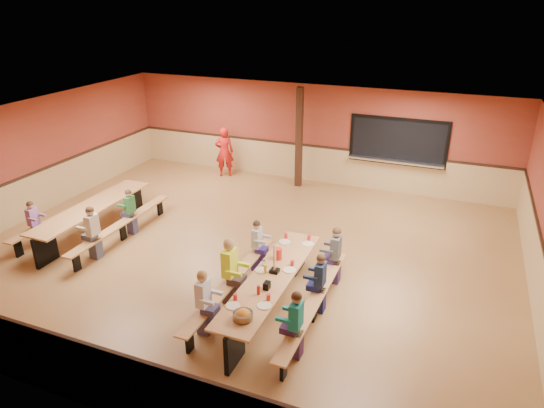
% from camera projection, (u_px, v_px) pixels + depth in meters
% --- Properties ---
extents(ground, '(12.00, 12.00, 0.00)m').
position_uv_depth(ground, '(244.00, 251.00, 11.15)').
color(ground, brown).
rests_on(ground, ground).
extents(room_envelope, '(12.04, 10.04, 3.02)m').
position_uv_depth(room_envelope, '(243.00, 224.00, 10.87)').
color(room_envelope, brown).
rests_on(room_envelope, ground).
extents(kitchen_pass_through, '(2.78, 0.28, 1.38)m').
position_uv_depth(kitchen_pass_through, '(398.00, 144.00, 13.89)').
color(kitchen_pass_through, black).
rests_on(kitchen_pass_through, ground).
extents(structural_post, '(0.18, 0.18, 3.00)m').
position_uv_depth(structural_post, '(299.00, 138.00, 14.37)').
color(structural_post, black).
rests_on(structural_post, ground).
extents(cafeteria_table_main, '(1.91, 3.70, 0.74)m').
position_uv_depth(cafeteria_table_main, '(272.00, 286.00, 8.85)').
color(cafeteria_table_main, '#B67B48').
rests_on(cafeteria_table_main, ground).
extents(cafeteria_table_second, '(1.91, 3.70, 0.74)m').
position_uv_depth(cafeteria_table_second, '(93.00, 214.00, 11.74)').
color(cafeteria_table_second, '#B67B48').
rests_on(cafeteria_table_second, ground).
extents(seated_child_white_left, '(0.37, 0.30, 1.22)m').
position_uv_depth(seated_child_white_left, '(204.00, 303.00, 8.22)').
color(seated_child_white_left, silver).
rests_on(seated_child_white_left, ground).
extents(seated_adult_yellow, '(0.43, 0.35, 1.33)m').
position_uv_depth(seated_adult_yellow, '(230.00, 272.00, 9.04)').
color(seated_adult_yellow, '#E5FF27').
rests_on(seated_adult_yellow, ground).
extents(seated_child_grey_left, '(0.34, 0.27, 1.14)m').
position_uv_depth(seated_child_grey_left, '(257.00, 246.00, 10.15)').
color(seated_child_grey_left, beige).
rests_on(seated_child_grey_left, ground).
extents(seated_child_teal_right, '(0.36, 0.30, 1.20)m').
position_uv_depth(seated_child_teal_right, '(296.00, 325.00, 7.68)').
color(seated_child_teal_right, teal).
rests_on(seated_child_teal_right, ground).
extents(seated_child_navy_right, '(0.35, 0.29, 1.17)m').
position_uv_depth(seated_child_navy_right, '(320.00, 284.00, 8.81)').
color(seated_child_navy_right, '#192A4C').
rests_on(seated_child_navy_right, ground).
extents(seated_child_char_right, '(0.37, 0.30, 1.21)m').
position_uv_depth(seated_child_char_right, '(335.00, 256.00, 9.70)').
color(seated_child_char_right, '#4C5156').
rests_on(seated_child_char_right, ground).
extents(seated_child_purple_sec, '(0.32, 0.26, 1.11)m').
position_uv_depth(seated_child_purple_sec, '(34.00, 224.00, 11.15)').
color(seated_child_purple_sec, '#955D96').
rests_on(seated_child_purple_sec, ground).
extents(seated_child_green_sec, '(0.33, 0.27, 1.13)m').
position_uv_depth(seated_child_green_sec, '(131.00, 212.00, 11.75)').
color(seated_child_green_sec, '#2C6F38').
rests_on(seated_child_green_sec, ground).
extents(seated_child_tan_sec, '(0.37, 0.31, 1.22)m').
position_uv_depth(seated_child_tan_sec, '(93.00, 233.00, 10.62)').
color(seated_child_tan_sec, beige).
rests_on(seated_child_tan_sec, ground).
extents(standing_woman, '(0.70, 0.61, 1.60)m').
position_uv_depth(standing_woman, '(224.00, 152.00, 15.45)').
color(standing_woman, red).
rests_on(standing_woman, ground).
extents(punch_pitcher, '(0.16, 0.16, 0.22)m').
position_uv_depth(punch_pitcher, '(278.00, 254.00, 9.28)').
color(punch_pitcher, red).
rests_on(punch_pitcher, cafeteria_table_main).
extents(chip_bowl, '(0.32, 0.32, 0.15)m').
position_uv_depth(chip_bowl, '(243.00, 315.00, 7.57)').
color(chip_bowl, orange).
rests_on(chip_bowl, cafeteria_table_main).
extents(napkin_dispenser, '(0.10, 0.14, 0.13)m').
position_uv_depth(napkin_dispenser, '(267.00, 285.00, 8.35)').
color(napkin_dispenser, black).
rests_on(napkin_dispenser, cafeteria_table_main).
extents(condiment_mustard, '(0.06, 0.06, 0.17)m').
position_uv_depth(condiment_mustard, '(265.00, 269.00, 8.82)').
color(condiment_mustard, yellow).
rests_on(condiment_mustard, cafeteria_table_main).
extents(condiment_ketchup, '(0.06, 0.06, 0.17)m').
position_uv_depth(condiment_ketchup, '(258.00, 290.00, 8.19)').
color(condiment_ketchup, '#B2140F').
rests_on(condiment_ketchup, cafeteria_table_main).
extents(table_paddle, '(0.16, 0.16, 0.56)m').
position_uv_depth(table_paddle, '(275.00, 266.00, 8.82)').
color(table_paddle, black).
rests_on(table_paddle, cafeteria_table_main).
extents(place_settings, '(0.65, 3.30, 0.11)m').
position_uv_depth(place_settings, '(271.00, 273.00, 8.74)').
color(place_settings, beige).
rests_on(place_settings, cafeteria_table_main).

